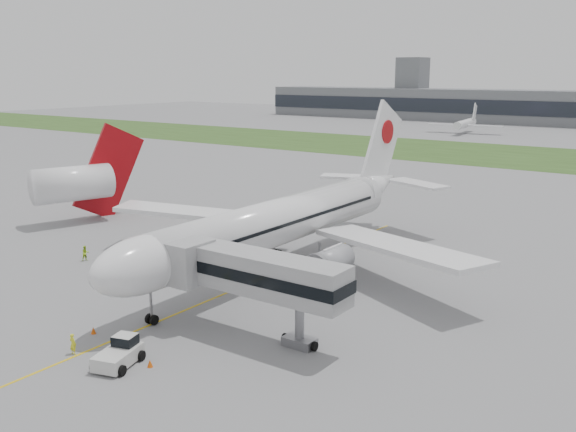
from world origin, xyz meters
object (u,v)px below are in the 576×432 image
Objects in this scene: ground_crew_near at (73,344)px; neighbor_aircraft at (78,182)px; jet_bridge at (252,273)px; pushback_tug at (120,352)px; airliner at (285,219)px.

neighbor_aircraft reaches higher than ground_crew_near.
jet_bridge is at bearing -4.13° from neighbor_aircraft.
jet_bridge is (4.96, 9.74, 4.59)m from pushback_tug.
jet_bridge is at bearing -135.34° from ground_crew_near.
airliner is 3.35× the size of jet_bridge.
pushback_tug is 2.61× the size of ground_crew_near.
pushback_tug is at bearing -81.64° from airliner.
airliner is 38.00m from neighbor_aircraft.
airliner reaches higher than neighbor_aircraft.
airliner is at bearing 117.60° from jet_bridge.
pushback_tug is 4.47m from ground_crew_near.
neighbor_aircraft is (-41.89, 27.99, 4.95)m from pushback_tug.
airliner is at bearing 15.16° from neighbor_aircraft.
jet_bridge is 9.51× the size of ground_crew_near.
jet_bridge is 0.88× the size of neighbor_aircraft.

